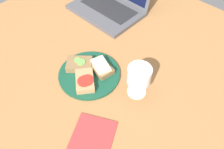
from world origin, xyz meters
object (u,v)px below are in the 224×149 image
Objects in this scene: napkin at (92,137)px; sandwich_with_cucumber at (79,64)px; plate at (89,74)px; sandwich_with_tomato at (85,81)px; laptop at (111,2)px; wine_glass at (139,77)px; sandwich_with_cheese at (101,67)px.

sandwich_with_cucumber is at bearing 146.35° from napkin.
sandwich_with_cucumber is (-4.98, -0.20, 1.83)cm from plate.
sandwich_with_cucumber is at bearing 152.38° from sandwich_with_tomato.
laptop reaches higher than sandwich_with_tomato.
sandwich_with_tomato is 20.16cm from wine_glass.
plate is at bearing 2.25° from sandwich_with_cucumber.
napkin is at bearing -40.16° from plate.
wine_glass is at bearing 7.20° from sandwich_with_cheese.
sandwich_with_tomato reaches higher than plate.
laptop is at bearing 128.37° from sandwich_with_cheese.
laptop reaches higher than plate.
plate is at bearing -57.50° from laptop.
plate reaches higher than napkin.
sandwich_with_tomato is 0.93× the size of wine_glass.
plate is 1.86× the size of wine_glass.
wine_glass is 24.68cm from napkin.
wine_glass is (23.60, 6.67, 6.51)cm from sandwich_with_cucumber.
plate is 5.31cm from sandwich_with_cucumber.
sandwich_with_tomato is (2.79, -4.26, 1.98)cm from plate.
wine_glass reaches higher than napkin.
sandwich_with_tomato reaches higher than napkin.
laptop reaches higher than wine_glass.
napkin is (17.36, -21.01, -2.30)cm from sandwich_with_cheese.
sandwich_with_cheese is 17.65cm from wine_glass.
plate is 0.69× the size of laptop.
sandwich_with_cucumber reaches higher than plate.
sandwich_with_cheese is 42.22cm from laptop.
sandwich_with_cheese is at bearing 129.57° from napkin.
sandwich_with_tomato is at bearing -27.62° from sandwich_with_cucumber.
wine_glass is (16.32, 2.06, 6.39)cm from sandwich_with_cheese.
sandwich_with_tomato reaches higher than sandwich_with_cucumber.
sandwich_with_tomato is at bearing -56.76° from plate.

